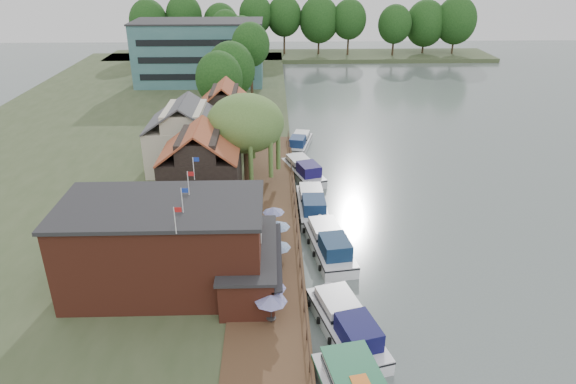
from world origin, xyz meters
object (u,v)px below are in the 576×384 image
object	(u,v)px
willow	(246,140)
cruiser_4	(300,141)
pub	(190,245)
umbrella_1	(272,296)
cruiser_2	(312,202)
cottage_b	(186,135)
umbrella_2	(277,254)
umbrella_4	(274,218)
cottage_c	(225,113)
hotel_block	(200,52)
cottage_a	(201,165)
cruiser_3	(303,168)
cruiser_1	(329,241)
umbrella_0	(271,309)
umbrella_3	(277,233)
cruiser_0	(347,320)
swan	(319,361)

from	to	relation	value
willow	cruiser_4	distance (m)	16.65
pub	umbrella_1	world-z (taller)	pub
cruiser_2	cruiser_4	distance (m)	20.03
cottage_b	cruiser_2	size ratio (longest dim) A/B	0.94
umbrella_2	umbrella_4	bearing A→B (deg)	92.62
cottage_c	cruiser_2	size ratio (longest dim) A/B	0.83
umbrella_2	hotel_block	bearing A→B (deg)	102.14
cottage_a	cruiser_4	world-z (taller)	cottage_a
cruiser_3	cruiser_1	bearing A→B (deg)	-103.52
cottage_a	umbrella_2	distance (m)	15.24
umbrella_0	cruiser_4	world-z (taller)	umbrella_0
pub	umbrella_3	size ratio (longest dim) A/B	8.42
cottage_a	umbrella_3	bearing A→B (deg)	-49.71
umbrella_3	cruiser_0	bearing A→B (deg)	-66.38
cottage_c	umbrella_1	size ratio (longest dim) A/B	3.58
umbrella_1	umbrella_4	distance (m)	12.15
cottage_a	umbrella_3	size ratio (longest dim) A/B	3.62
cottage_b	cruiser_3	distance (m)	14.81
umbrella_2	cruiser_4	bearing A→B (deg)	83.75
cruiser_1	cruiser_3	bearing A→B (deg)	85.88
umbrella_0	swan	size ratio (longest dim) A/B	5.40
cottage_c	cruiser_4	bearing A→B (deg)	1.67
cottage_b	willow	world-z (taller)	willow
cruiser_4	umbrella_3	bearing A→B (deg)	-84.18
pub	cottage_a	world-z (taller)	cottage_a
cruiser_0	cruiser_2	distance (m)	19.59
cottage_a	cruiser_2	xyz separation A→B (m)	(11.63, -0.73, -4.00)
umbrella_4	swan	distance (m)	17.14
umbrella_0	umbrella_3	size ratio (longest dim) A/B	1.00
umbrella_1	cruiser_2	xyz separation A→B (m)	(4.31, 17.79, -1.04)
cruiser_1	cruiser_4	bearing A→B (deg)	84.06
cruiser_4	hotel_block	bearing A→B (deg)	129.26
umbrella_0	umbrella_2	world-z (taller)	same
willow	umbrella_2	distance (m)	18.49
umbrella_3	umbrella_4	world-z (taller)	same
umbrella_1	swan	world-z (taller)	umbrella_1
cottage_c	swan	size ratio (longest dim) A/B	19.32
hotel_block	swan	world-z (taller)	hotel_block
pub	cottage_c	xyz separation A→B (m)	(0.00, 34.00, 0.60)
cottage_a	umbrella_4	size ratio (longest dim) A/B	3.62
pub	cottage_a	xyz separation A→B (m)	(-1.00, 15.00, 0.60)
cottage_a	cottage_c	distance (m)	19.03
pub	umbrella_4	xyz separation A→B (m)	(6.50, 8.64, -2.36)
cruiser_4	umbrella_1	bearing A→B (deg)	-83.25
cruiser_1	swan	world-z (taller)	cruiser_1
hotel_block	cottage_a	bearing A→B (deg)	-82.87
pub	umbrella_2	distance (m)	7.53
cottage_a	cruiser_1	xyz separation A→B (m)	(12.58, -9.03, -3.96)
cottage_c	cruiser_3	xyz separation A→B (m)	(10.20, -10.14, -4.05)
cottage_a	pub	bearing A→B (deg)	-86.19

